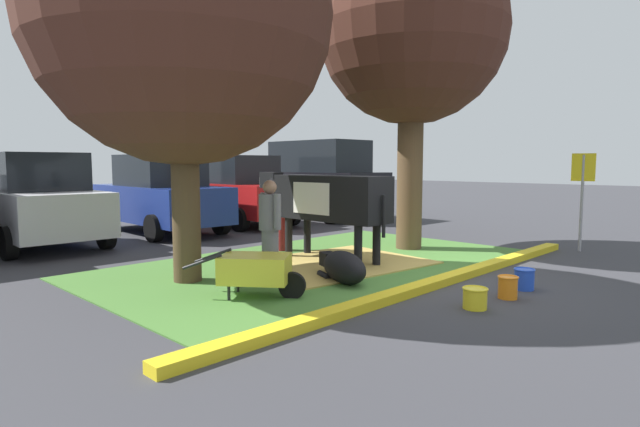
% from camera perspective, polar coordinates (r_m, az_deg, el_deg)
% --- Properties ---
extents(ground_plane, '(80.00, 80.00, 0.00)m').
position_cam_1_polar(ground_plane, '(8.29, 10.76, -7.00)').
color(ground_plane, '#38383D').
extents(grass_island, '(7.88, 4.52, 0.02)m').
position_cam_1_polar(grass_island, '(9.24, 0.03, -5.53)').
color(grass_island, '#477A33').
rests_on(grass_island, ground).
extents(curb_yellow, '(9.08, 0.24, 0.12)m').
position_cam_1_polar(curb_yellow, '(7.79, 12.99, -7.42)').
color(curb_yellow, yellow).
rests_on(curb_yellow, ground).
extents(hay_bedding, '(3.46, 2.76, 0.04)m').
position_cam_1_polar(hay_bedding, '(9.10, 1.36, -5.62)').
color(hay_bedding, tan).
rests_on(hay_bedding, ground).
extents(shade_tree_left, '(4.41, 4.41, 6.16)m').
position_cam_1_polar(shade_tree_left, '(8.19, -15.20, 20.64)').
color(shade_tree_left, '#4C3823').
rests_on(shade_tree_left, ground).
extents(shade_tree_right, '(3.82, 3.82, 6.41)m').
position_cam_1_polar(shade_tree_right, '(11.13, 10.23, 19.31)').
color(shade_tree_right, brown).
rests_on(shade_tree_right, ground).
extents(cow_holstein, '(0.73, 3.14, 1.62)m').
position_cam_1_polar(cow_holstein, '(9.28, 0.71, 1.69)').
color(cow_holstein, black).
rests_on(cow_holstein, ground).
extents(calf_lying, '(0.88, 1.32, 0.48)m').
position_cam_1_polar(calf_lying, '(7.77, 2.57, -5.97)').
color(calf_lying, black).
rests_on(calf_lying, ground).
extents(person_handler, '(0.47, 0.34, 1.56)m').
position_cam_1_polar(person_handler, '(10.46, -4.23, 0.31)').
color(person_handler, maroon).
rests_on(person_handler, ground).
extents(person_visitor_near, '(0.34, 0.52, 1.54)m').
position_cam_1_polar(person_visitor_near, '(7.85, -5.58, -1.53)').
color(person_visitor_near, slate).
rests_on(person_visitor_near, ground).
extents(wheelbarrow, '(1.26, 1.44, 0.63)m').
position_cam_1_polar(wheelbarrow, '(6.91, -7.03, -6.21)').
color(wheelbarrow, gold).
rests_on(wheelbarrow, ground).
extents(parking_sign, '(0.10, 0.44, 2.00)m').
position_cam_1_polar(parking_sign, '(11.67, 27.20, 3.09)').
color(parking_sign, '#99999E').
rests_on(parking_sign, ground).
extents(bucket_yellow, '(0.32, 0.32, 0.26)m').
position_cam_1_polar(bucket_yellow, '(6.70, 16.86, -8.95)').
color(bucket_yellow, yellow).
rests_on(bucket_yellow, ground).
extents(bucket_orange, '(0.27, 0.27, 0.30)m').
position_cam_1_polar(bucket_orange, '(7.33, 20.17, -7.66)').
color(bucket_orange, orange).
rests_on(bucket_orange, ground).
extents(bucket_blue, '(0.30, 0.30, 0.30)m').
position_cam_1_polar(bucket_blue, '(7.91, 21.77, -6.74)').
color(bucket_blue, blue).
rests_on(bucket_blue, ground).
extents(sedan_silver, '(2.14, 4.46, 2.02)m').
position_cam_1_polar(sedan_silver, '(12.70, -28.97, 1.24)').
color(sedan_silver, silver).
rests_on(sedan_silver, ground).
extents(sedan_blue, '(2.14, 4.46, 2.02)m').
position_cam_1_polar(sedan_blue, '(13.92, -17.33, 2.00)').
color(sedan_blue, navy).
rests_on(sedan_blue, ground).
extents(sedan_red, '(2.14, 4.46, 2.02)m').
position_cam_1_polar(sedan_red, '(15.31, -9.28, 2.49)').
color(sedan_red, red).
rests_on(sedan_red, ground).
extents(suv_dark_grey, '(2.24, 4.66, 2.52)m').
position_cam_1_polar(suv_dark_grey, '(16.84, -0.14, 3.81)').
color(suv_dark_grey, black).
rests_on(suv_dark_grey, ground).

